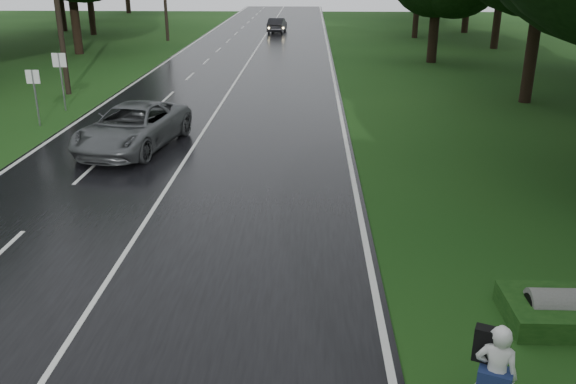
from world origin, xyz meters
name	(u,v)px	position (x,y,z in m)	size (l,w,h in m)	color
ground	(96,301)	(0.00, 0.00, 0.00)	(160.00, 160.00, 0.00)	#1B4213
road	(226,98)	(0.00, 20.00, 0.02)	(12.00, 140.00, 0.04)	black
lane_center	(226,97)	(0.00, 20.00, 0.04)	(0.12, 140.00, 0.01)	silver
grey_car	(133,127)	(-2.18, 10.81, 0.85)	(2.68, 5.80, 1.61)	#4E5153
far_car	(277,25)	(1.00, 51.37, 0.74)	(1.49, 4.26, 1.40)	black
hitchhiker	(494,379)	(7.14, -3.21, 0.80)	(0.74, 0.72, 1.72)	silver
culvert	(561,321)	(9.32, -0.40, 0.00)	(0.69, 0.69, 1.38)	slate
utility_pole_mid	(69,94)	(-8.50, 20.66, 0.00)	(1.80, 0.28, 9.67)	black
utility_pole_far	(168,41)	(-8.50, 44.25, 0.00)	(1.80, 0.28, 10.77)	black
road_sign_a	(40,126)	(-7.20, 14.03, 0.00)	(0.57, 0.10, 2.39)	white
road_sign_b	(66,110)	(-7.20, 16.91, 0.00)	(0.64, 0.10, 2.68)	white
tree_left_e	(79,54)	(-13.43, 35.65, 0.00)	(9.67, 9.67, 15.10)	black
tree_left_f	(94,35)	(-16.85, 48.83, 0.00)	(11.48, 11.48, 17.93)	black
tree_right_d	(524,102)	(15.16, 19.54, 0.00)	(10.29, 10.29, 16.07)	black
tree_right_e	(431,62)	(12.88, 32.45, 0.00)	(7.31, 7.31, 11.42)	black
tree_right_f	(414,38)	(14.10, 47.35, 0.00)	(9.56, 9.56, 14.94)	black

